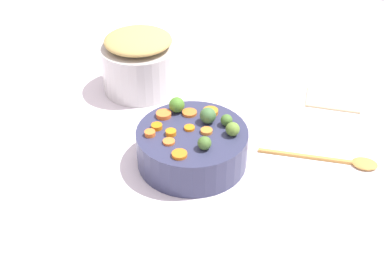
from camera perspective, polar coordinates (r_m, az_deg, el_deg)
The scene contains 21 objects.
tabletop at distance 1.30m, azimuth 0.18°, elevation -3.54°, with size 2.40×2.40×0.02m, color white.
serving_bowl_carrots at distance 1.25m, azimuth 0.00°, elevation -2.14°, with size 0.28×0.28×0.09m, color #313452.
metal_pot at distance 1.54m, azimuth -5.98°, elevation 6.84°, with size 0.23×0.23×0.14m, color #BCB9B8.
stuffing_mound at distance 1.50m, azimuth -6.20°, elevation 9.95°, with size 0.20×0.20×0.04m, color tan.
carrot_slice_0 at distance 1.21m, azimuth -4.84°, elevation -0.61°, with size 0.03×0.03×0.01m, color orange.
carrot_slice_1 at distance 1.14m, azimuth -1.45°, elevation -3.04°, with size 0.04×0.04×0.01m, color orange.
carrot_slice_2 at distance 1.23m, azimuth -4.06°, elevation 0.17°, with size 0.03×0.03×0.01m, color orange.
carrot_slice_3 at distance 1.18m, azimuth -2.67°, elevation -1.58°, with size 0.03×0.03×0.01m, color orange.
carrot_slice_4 at distance 1.21m, azimuth 1.68°, elevation -0.35°, with size 0.03×0.03×0.01m, color orange.
carrot_slice_5 at distance 1.28m, azimuth 2.13°, elevation 1.89°, with size 0.04×0.04×0.01m, color orange.
carrot_slice_6 at distance 1.22m, azimuth -0.30°, elevation 0.01°, with size 0.03×0.03×0.01m, color orange.
carrot_slice_7 at distance 1.20m, azimuth -2.43°, elevation -0.53°, with size 0.03×0.03×0.01m, color orange.
carrot_slice_8 at distance 1.28m, azimuth -0.28°, elevation 1.75°, with size 0.04×0.04×0.01m, color orange.
carrot_slice_9 at distance 1.27m, azimuth -3.27°, elevation 1.55°, with size 0.04×0.04×0.01m, color orange.
brussels_sprout_0 at distance 1.23m, azimuth 3.98°, elevation 0.90°, with size 0.03×0.03×0.03m, color #46702D.
brussels_sprout_1 at distance 1.20m, azimuth 4.67°, elevation -0.12°, with size 0.03×0.03×0.03m, color olive.
brussels_sprout_2 at distance 1.15m, azimuth 1.44°, elevation -1.73°, with size 0.03×0.03×0.03m, color #466E2E.
brussels_sprout_3 at distance 1.24m, azimuth 1.84°, elevation 1.45°, with size 0.04×0.04×0.04m, color #426E3A.
brussels_sprout_4 at distance 1.28m, azimuth -1.76°, elevation 2.67°, with size 0.04×0.04×0.04m, color #498029.
wooden_spoon at distance 1.32m, azimuth 17.10°, elevation -3.66°, with size 0.30×0.05×0.01m.
dish_towel at distance 1.57m, azimuth 15.86°, elevation 3.18°, with size 0.16×0.12×0.01m, color #D0BA8A.
Camera 1 is at (0.17, -0.99, 0.83)m, focal length 46.59 mm.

